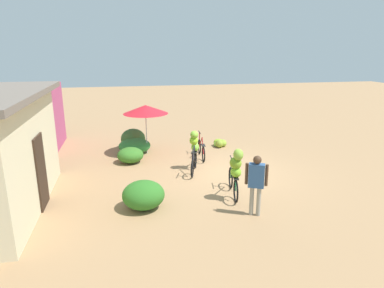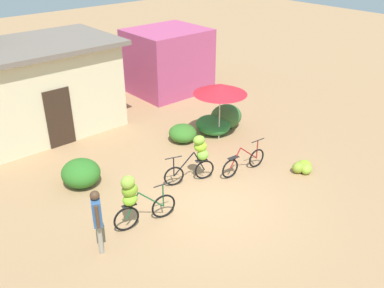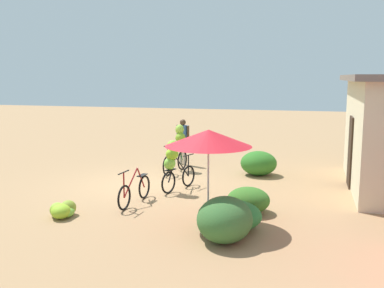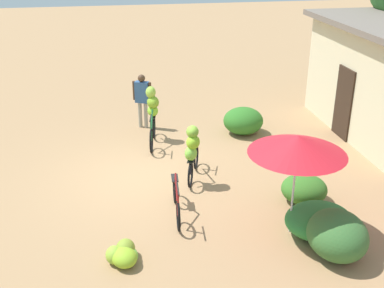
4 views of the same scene
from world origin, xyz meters
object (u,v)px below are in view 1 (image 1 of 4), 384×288
(market_umbrella, at_px, (146,109))
(shop_pink, at_px, (23,118))
(person_vendor, at_px, (256,179))
(banana_pile_on_ground, at_px, (220,143))
(bicycle_center_loaded, at_px, (201,149))
(bicycle_leftmost, at_px, (235,170))
(bicycle_near_pile, at_px, (194,148))

(market_umbrella, bearing_deg, shop_pink, 71.31)
(shop_pink, bearing_deg, market_umbrella, -108.69)
(shop_pink, bearing_deg, person_vendor, -136.23)
(banana_pile_on_ground, distance_m, person_vendor, 6.52)
(bicycle_center_loaded, distance_m, person_vendor, 5.09)
(shop_pink, height_order, bicycle_leftmost, shop_pink)
(market_umbrella, height_order, person_vendor, market_umbrella)
(shop_pink, relative_size, bicycle_center_loaded, 1.91)
(bicycle_leftmost, bearing_deg, shop_pink, 47.43)
(bicycle_near_pile, distance_m, banana_pile_on_ground, 3.31)
(bicycle_center_loaded, xyz_separation_m, person_vendor, (-5.04, -0.25, 0.66))
(shop_pink, height_order, market_umbrella, shop_pink)
(bicycle_leftmost, xyz_separation_m, bicycle_center_loaded, (3.94, 0.07, -0.54))
(shop_pink, xyz_separation_m, banana_pile_on_ground, (-1.34, -8.33, -1.22))
(bicycle_leftmost, distance_m, bicycle_near_pile, 2.66)
(shop_pink, xyz_separation_m, bicycle_center_loaded, (-2.71, -7.17, -1.03))
(market_umbrella, distance_m, bicycle_near_pile, 2.98)
(bicycle_near_pile, height_order, person_vendor, person_vendor)
(person_vendor, bearing_deg, bicycle_center_loaded, 2.82)
(shop_pink, relative_size, market_umbrella, 1.57)
(market_umbrella, bearing_deg, banana_pile_on_ground, -83.38)
(bicycle_center_loaded, bearing_deg, bicycle_leftmost, -179.02)
(shop_pink, distance_m, banana_pile_on_ground, 8.52)
(shop_pink, relative_size, bicycle_near_pile, 2.14)
(bicycle_center_loaded, bearing_deg, bicycle_near_pile, 156.73)
(shop_pink, bearing_deg, bicycle_near_pile, -121.69)
(market_umbrella, distance_m, person_vendor, 6.52)
(bicycle_center_loaded, height_order, person_vendor, person_vendor)
(bicycle_near_pile, distance_m, bicycle_center_loaded, 1.56)
(bicycle_center_loaded, bearing_deg, shop_pink, 69.32)
(bicycle_leftmost, xyz_separation_m, person_vendor, (-1.10, -0.18, 0.11))
(shop_pink, distance_m, bicycle_center_loaded, 7.73)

